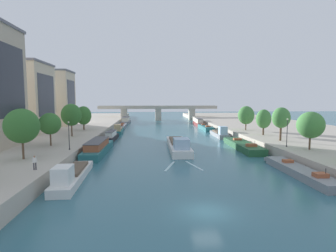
{
  "coord_description": "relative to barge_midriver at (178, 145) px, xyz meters",
  "views": [
    {
      "loc": [
        -5.13,
        -22.52,
        9.75
      ],
      "look_at": [
        0.0,
        44.93,
        3.2
      ],
      "focal_mm": 28.93,
      "sensor_mm": 36.0,
      "label": 1
    }
  ],
  "objects": [
    {
      "name": "ground_plane",
      "position": [
        -0.85,
        -29.54,
        -0.95
      ],
      "size": [
        400.0,
        400.0,
        0.0
      ],
      "primitive_type": "plane",
      "color": "#336675"
    },
    {
      "name": "quay_left",
      "position": [
        -35.08,
        25.46,
        -0.02
      ],
      "size": [
        36.0,
        170.0,
        1.86
      ],
      "primitive_type": "cube",
      "color": "#B7AD9E",
      "rests_on": "ground"
    },
    {
      "name": "quay_right",
      "position": [
        33.38,
        25.46,
        -0.02
      ],
      "size": [
        36.0,
        170.0,
        1.86
      ],
      "primitive_type": "cube",
      "color": "#B7AD9E",
      "rests_on": "ground"
    },
    {
      "name": "barge_midriver",
      "position": [
        0.0,
        0.0,
        0.0
      ],
      "size": [
        4.04,
        19.73,
        3.06
      ],
      "color": "silver",
      "rests_on": "ground"
    },
    {
      "name": "wake_behind_barge",
      "position": [
        -0.93,
        -13.04,
        -0.94
      ],
      "size": [
        5.6,
        5.95,
        0.03
      ],
      "color": "#A5D1DB",
      "rests_on": "ground"
    },
    {
      "name": "moored_boat_left_midway",
      "position": [
        -14.99,
        -19.79,
        -0.12
      ],
      "size": [
        2.86,
        13.89,
        2.83
      ],
      "color": "silver",
      "rests_on": "ground"
    },
    {
      "name": "moored_boat_left_upstream",
      "position": [
        -15.0,
        -2.74,
        0.13
      ],
      "size": [
        3.45,
        16.63,
        2.58
      ],
      "color": "#23666B",
      "rests_on": "ground"
    },
    {
      "name": "moored_boat_left_second",
      "position": [
        -14.7,
        13.82,
        0.02
      ],
      "size": [
        2.31,
        11.44,
        2.32
      ],
      "color": "black",
      "rests_on": "ground"
    },
    {
      "name": "moored_boat_left_lone",
      "position": [
        -14.54,
        28.18,
        -0.11
      ],
      "size": [
        2.67,
        12.83,
        2.88
      ],
      "color": "#23666B",
      "rests_on": "ground"
    },
    {
      "name": "moored_boat_left_far",
      "position": [
        -15.08,
        44.96,
        -0.44
      ],
      "size": [
        2.76,
        14.7,
        2.07
      ],
      "color": "gray",
      "rests_on": "ground"
    },
    {
      "name": "moored_boat_left_near",
      "position": [
        -15.16,
        62.86,
        0.13
      ],
      "size": [
        3.44,
        16.14,
        2.59
      ],
      "color": "gray",
      "rests_on": "ground"
    },
    {
      "name": "moored_boat_right_near",
      "position": [
        13.6,
        -19.16,
        -0.42
      ],
      "size": [
        2.74,
        15.42,
        2.11
      ],
      "color": "gray",
      "rests_on": "ground"
    },
    {
      "name": "moored_boat_right_lone",
      "position": [
        13.02,
        0.28,
        -0.31
      ],
      "size": [
        3.62,
        16.94,
        2.35
      ],
      "color": "#235633",
      "rests_on": "ground"
    },
    {
      "name": "moored_boat_right_far",
      "position": [
        12.99,
        17.63,
        -0.04
      ],
      "size": [
        2.83,
        12.57,
        3.12
      ],
      "color": "gray",
      "rests_on": "ground"
    },
    {
      "name": "moored_boat_right_gap_after",
      "position": [
        12.85,
        34.77,
        -0.27
      ],
      "size": [
        2.64,
        14.14,
        2.41
      ],
      "color": "#23666B",
      "rests_on": "ground"
    },
    {
      "name": "moored_boat_right_second",
      "position": [
        13.35,
        49.62,
        0.21
      ],
      "size": [
        2.88,
        14.45,
        2.79
      ],
      "color": "maroon",
      "rests_on": "ground"
    },
    {
      "name": "tree_left_end_of_row",
      "position": [
        -22.55,
        -15.17,
        5.37
      ],
      "size": [
        4.46,
        4.46,
        6.76
      ],
      "color": "brown",
      "rests_on": "quay_left"
    },
    {
      "name": "tree_left_far",
      "position": [
        -22.68,
        -4.47,
        4.73
      ],
      "size": [
        3.68,
        3.68,
        5.68
      ],
      "color": "brown",
      "rests_on": "quay_left"
    },
    {
      "name": "tree_left_past_mid",
      "position": [
        -22.4,
        7.67,
        5.58
      ],
      "size": [
        4.27,
        4.27,
        7.06
      ],
      "color": "brown",
      "rests_on": "quay_left"
    },
    {
      "name": "tree_left_distant",
      "position": [
        -22.73,
        20.34,
        4.71
      ],
      "size": [
        3.97,
        3.97,
        6.24
      ],
      "color": "brown",
      "rests_on": "quay_left"
    },
    {
      "name": "tree_right_distant",
      "position": [
        19.66,
        -11.47,
        4.85
      ],
      "size": [
        4.17,
        4.17,
        6.05
      ],
      "color": "brown",
      "rests_on": "quay_right"
    },
    {
      "name": "tree_right_third",
      "position": [
        19.74,
        -1.84,
        5.35
      ],
      "size": [
        3.41,
        3.41,
        6.47
      ],
      "color": "brown",
      "rests_on": "quay_right"
    },
    {
      "name": "tree_right_end_of_row",
      "position": [
        20.09,
        6.83,
        4.52
      ],
      "size": [
        3.3,
        3.3,
        5.76
      ],
      "color": "brown",
      "rests_on": "quay_right"
    },
    {
      "name": "tree_right_midway",
      "position": [
        19.62,
        16.44,
        4.81
      ],
      "size": [
        4.16,
        4.16,
        6.28
      ],
      "color": "brown",
      "rests_on": "quay_right"
    },
    {
      "name": "lamppost_left_bank",
      "position": [
        -18.38,
        -8.62,
        3.39
      ],
      "size": [
        0.28,
        0.28,
        4.52
      ],
      "color": "black",
      "rests_on": "quay_left"
    },
    {
      "name": "lamppost_right_bank",
      "position": [
        17.44,
        -8.54,
        3.53
      ],
      "size": [
        0.28,
        0.28,
        4.79
      ],
      "color": "black",
      "rests_on": "quay_right"
    },
    {
      "name": "building_left_tall",
      "position": [
        -35.88,
        14.8,
        9.32
      ],
      "size": [
        12.2,
        13.24,
        16.78
      ],
      "color": "beige",
      "rests_on": "quay_left"
    },
    {
      "name": "building_left_corner",
      "position": [
        -35.88,
        33.89,
        9.33
      ],
      "size": [
        13.35,
        10.44,
        16.81
      ],
      "color": "beige",
      "rests_on": "quay_left"
    },
    {
      "name": "bridge_far",
      "position": [
        -0.85,
        77.57,
        3.44
      ],
      "size": [
        56.46,
        4.4,
        6.98
      ],
      "color": "#ADA899",
      "rests_on": "ground"
    },
    {
      "name": "person_on_quay",
      "position": [
        -18.73,
        -21.04,
        1.84
      ],
      "size": [
        0.49,
        0.32,
        1.62
      ],
      "color": "#2D2D38",
      "rests_on": "quay_left"
    }
  ]
}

